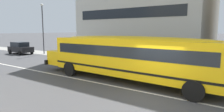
% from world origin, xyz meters
% --- Properties ---
extents(ground_plane, '(400.00, 400.00, 0.00)m').
position_xyz_m(ground_plane, '(0.00, 0.00, 0.00)').
color(ground_plane, '#424244').
extents(sidewalk_far, '(120.00, 3.00, 0.01)m').
position_xyz_m(sidewalk_far, '(0.00, 8.09, 0.01)').
color(sidewalk_far, gray).
rests_on(sidewalk_far, ground_plane).
extents(lane_centreline, '(110.00, 0.16, 0.01)m').
position_xyz_m(lane_centreline, '(0.00, 0.00, 0.00)').
color(lane_centreline, silver).
rests_on(lane_centreline, ground_plane).
extents(school_bus, '(13.07, 3.36, 2.90)m').
position_xyz_m(school_bus, '(-2.66, 1.46, 1.73)').
color(school_bus, yellow).
rests_on(school_bus, ground_plane).
extents(parked_car_black_by_hydrant, '(3.94, 1.96, 1.64)m').
position_xyz_m(parked_car_black_by_hydrant, '(-22.00, 5.56, 0.84)').
color(parked_car_black_by_hydrant, black).
rests_on(parked_car_black_by_hydrant, ground_plane).
extents(street_lamp, '(0.44, 0.44, 6.80)m').
position_xyz_m(street_lamp, '(-19.30, 7.39, 4.31)').
color(street_lamp, '#38383D').
rests_on(street_lamp, ground_plane).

